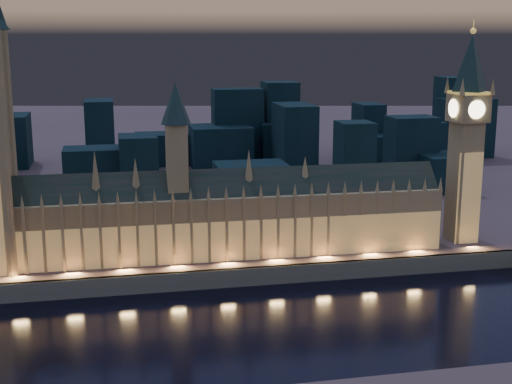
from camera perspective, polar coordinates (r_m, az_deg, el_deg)
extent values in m
plane|color=black|center=(272.65, 1.33, -10.35)|extent=(2000.00, 2000.00, 0.00)
cube|color=#493B3D|center=(773.61, -7.37, 4.82)|extent=(2000.00, 960.00, 8.00)
cube|color=#555653|center=(308.64, -0.39, -6.77)|extent=(2000.00, 2.50, 8.00)
cube|color=olive|center=(321.62, -2.67, -2.63)|extent=(200.25, 22.67, 28.00)
cube|color=tan|center=(313.23, -2.36, -3.99)|extent=(200.00, 0.50, 18.00)
cube|color=black|center=(317.61, -2.70, 0.33)|extent=(200.20, 18.93, 16.26)
cube|color=olive|center=(312.71, -6.35, 2.51)|extent=(9.00, 9.00, 32.00)
cone|color=#172D2F|center=(309.40, -6.46, 7.07)|extent=(13.00, 13.00, 18.00)
cube|color=olive|center=(310.96, -19.43, -3.88)|extent=(1.20, 1.20, 28.00)
cone|color=olive|center=(307.39, -19.64, -0.80)|extent=(2.00, 2.00, 6.00)
cube|color=olive|center=(309.95, -18.02, -3.83)|extent=(1.20, 1.20, 28.00)
cone|color=olive|center=(306.38, -18.22, -0.74)|extent=(2.00, 2.00, 6.00)
cube|color=olive|center=(309.14, -16.60, -3.77)|extent=(1.20, 1.20, 28.00)
cone|color=olive|center=(305.56, -16.79, -0.68)|extent=(2.00, 2.00, 6.00)
cube|color=olive|center=(308.52, -15.18, -3.72)|extent=(1.20, 1.20, 28.00)
cone|color=olive|center=(304.93, -15.35, -0.62)|extent=(2.00, 2.00, 6.00)
cube|color=olive|center=(308.09, -13.75, -3.66)|extent=(1.20, 1.20, 28.00)
cone|color=olive|center=(304.49, -13.91, -0.56)|extent=(2.00, 2.00, 6.00)
cube|color=olive|center=(307.85, -12.32, -3.60)|extent=(1.20, 1.20, 28.00)
cone|color=olive|center=(304.25, -12.46, -0.49)|extent=(2.00, 2.00, 6.00)
cube|color=olive|center=(307.80, -10.88, -3.54)|extent=(1.20, 1.20, 28.00)
cone|color=olive|center=(304.20, -11.02, -0.43)|extent=(2.00, 2.00, 6.00)
cube|color=olive|center=(307.94, -9.45, -3.48)|extent=(1.20, 1.20, 28.00)
cone|color=olive|center=(304.34, -9.57, -0.37)|extent=(2.00, 2.00, 6.00)
cube|color=olive|center=(308.28, -8.02, -3.41)|extent=(1.20, 1.20, 28.00)
cone|color=olive|center=(304.68, -8.12, -0.30)|extent=(2.00, 2.00, 6.00)
cube|color=olive|center=(308.80, -6.59, -3.34)|extent=(1.20, 1.20, 28.00)
cone|color=olive|center=(305.22, -6.68, -0.24)|extent=(2.00, 2.00, 6.00)
cube|color=olive|center=(309.52, -5.17, -3.27)|extent=(1.20, 1.20, 28.00)
cone|color=olive|center=(305.94, -5.25, -0.17)|extent=(2.00, 2.00, 6.00)
cube|color=olive|center=(310.43, -3.76, -3.20)|extent=(1.20, 1.20, 28.00)
cone|color=olive|center=(306.86, -3.82, -0.11)|extent=(2.00, 2.00, 6.00)
cube|color=olive|center=(311.52, -2.36, -3.13)|extent=(1.20, 1.20, 28.00)
cone|color=olive|center=(307.97, -2.40, -0.05)|extent=(2.00, 2.00, 6.00)
cube|color=olive|center=(312.80, -0.97, -3.05)|extent=(1.20, 1.20, 28.00)
cone|color=olive|center=(309.26, -1.00, 0.01)|extent=(2.00, 2.00, 6.00)
cube|color=olive|center=(314.26, 0.41, -2.98)|extent=(1.20, 1.20, 28.00)
cone|color=olive|center=(310.74, 0.40, 0.08)|extent=(2.00, 2.00, 6.00)
cube|color=olive|center=(315.91, 1.78, -2.90)|extent=(1.20, 1.20, 28.00)
cone|color=olive|center=(312.40, 1.78, 0.14)|extent=(2.00, 2.00, 6.00)
cube|color=olive|center=(317.73, 3.13, -2.82)|extent=(1.20, 1.20, 28.00)
cone|color=olive|center=(314.24, 3.14, 0.20)|extent=(2.00, 2.00, 6.00)
cube|color=olive|center=(319.72, 4.47, -2.74)|extent=(1.20, 1.20, 28.00)
cone|color=olive|center=(316.26, 4.49, 0.26)|extent=(2.00, 2.00, 6.00)
cube|color=olive|center=(321.89, 5.78, -2.67)|extent=(1.20, 1.20, 28.00)
cone|color=olive|center=(318.45, 5.82, 0.32)|extent=(2.00, 2.00, 6.00)
cube|color=olive|center=(324.22, 7.08, -2.59)|extent=(1.20, 1.20, 28.00)
cone|color=olive|center=(320.81, 7.13, 0.37)|extent=(2.00, 2.00, 6.00)
cube|color=olive|center=(326.72, 8.36, -2.51)|extent=(1.20, 1.20, 28.00)
cone|color=olive|center=(323.34, 8.42, 0.43)|extent=(2.00, 2.00, 6.00)
cube|color=olive|center=(329.38, 9.62, -2.43)|extent=(1.20, 1.20, 28.00)
cone|color=olive|center=(326.02, 9.69, 0.49)|extent=(2.00, 2.00, 6.00)
cube|color=olive|center=(332.20, 10.86, -2.35)|extent=(1.20, 1.20, 28.00)
cone|color=olive|center=(328.87, 10.94, 0.54)|extent=(2.00, 2.00, 6.00)
cube|color=olive|center=(335.17, 12.08, -2.27)|extent=(1.20, 1.20, 28.00)
cone|color=olive|center=(331.87, 12.17, 0.59)|extent=(2.00, 2.00, 6.00)
cube|color=olive|center=(338.29, 13.27, -2.19)|extent=(1.20, 1.20, 28.00)
cone|color=olive|center=(335.02, 13.37, 0.64)|extent=(2.00, 2.00, 6.00)
cube|color=olive|center=(341.55, 14.44, -2.12)|extent=(1.20, 1.20, 28.00)
cone|color=olive|center=(338.31, 14.56, 0.70)|extent=(2.00, 2.00, 6.00)
cone|color=olive|center=(312.06, -12.74, 1.69)|extent=(4.40, 4.40, 18.00)
cone|color=olive|center=(312.51, -9.61, 1.47)|extent=(4.40, 4.40, 14.00)
cone|color=olive|center=(317.89, -0.58, 2.01)|extent=(4.40, 4.40, 16.00)
cone|color=olive|center=(324.18, 3.94, 1.83)|extent=(4.40, 4.40, 12.00)
cylinder|color=olive|center=(302.58, -19.53, 2.65)|extent=(4.40, 4.40, 99.67)
cylinder|color=olive|center=(324.12, -19.03, 3.30)|extent=(4.40, 4.40, 99.67)
cone|color=#172D2F|center=(320.63, -19.74, 13.01)|extent=(5.20, 5.20, 10.00)
cube|color=olive|center=(355.02, 16.27, 0.79)|extent=(13.21, 13.21, 57.73)
cube|color=tan|center=(351.10, 16.67, -0.51)|extent=(12.00, 0.50, 44.00)
cube|color=olive|center=(349.89, 16.62, 6.46)|extent=(15.00, 15.00, 12.99)
cube|color=#F2C64C|center=(349.28, 16.70, 7.62)|extent=(15.75, 15.75, 1.20)
cone|color=#172D2F|center=(348.51, 16.84, 9.85)|extent=(18.00, 18.00, 26.00)
sphere|color=#F2C64C|center=(348.28, 16.99, 12.23)|extent=(2.80, 2.80, 2.80)
cylinder|color=#F2C64C|center=(348.30, 17.02, 12.64)|extent=(0.40, 0.40, 5.00)
cylinder|color=#FFF2BF|center=(343.11, 17.23, 6.32)|extent=(8.40, 0.50, 8.40)
cylinder|color=#FFF2BF|center=(356.70, 16.04, 6.61)|extent=(8.40, 0.50, 8.40)
cylinder|color=#FFF2BF|center=(346.30, 15.49, 6.48)|extent=(0.50, 8.40, 8.40)
cylinder|color=#FFF2BF|center=(353.60, 17.74, 6.45)|extent=(0.50, 8.40, 8.40)
cone|color=olive|center=(338.92, 16.20, 8.10)|extent=(2.60, 2.60, 8.00)
cone|color=olive|center=(352.23, 15.07, 8.31)|extent=(2.60, 2.60, 8.00)
cone|color=olive|center=(346.14, 18.42, 8.03)|extent=(2.60, 2.60, 8.00)
cone|color=olive|center=(359.18, 17.23, 8.25)|extent=(2.60, 2.60, 8.00)
cube|color=black|center=(395.34, 1.62, -0.17)|extent=(19.03, 19.80, 22.44)
cube|color=black|center=(604.10, 16.37, 4.95)|extent=(42.59, 22.95, 47.61)
cube|color=black|center=(417.12, 7.84, 2.24)|extent=(19.65, 20.18, 48.94)
cube|color=black|center=(552.00, 1.24, 3.94)|extent=(19.44, 30.73, 31.55)
cube|color=black|center=(551.27, -1.51, 5.29)|extent=(37.76, 19.44, 57.55)
cube|color=black|center=(499.36, -12.34, 4.09)|extent=(18.99, 34.57, 54.70)
cube|color=black|center=(409.27, -9.36, 1.54)|extent=(21.11, 25.14, 42.47)
cube|color=black|center=(421.28, -12.50, 1.16)|extent=(38.19, 23.57, 34.48)
cube|color=black|center=(574.22, 9.83, 3.57)|extent=(43.78, 39.06, 21.23)
cube|color=black|center=(570.48, -18.64, 3.94)|extent=(19.72, 40.72, 38.87)
cube|color=black|center=(537.11, -2.85, 3.66)|extent=(44.53, 36.65, 31.10)
cube|color=black|center=(552.69, -7.52, 3.45)|extent=(40.45, 27.15, 24.00)
cube|color=black|center=(512.32, 3.09, 4.27)|extent=(24.63, 41.01, 49.49)
cube|color=black|center=(436.72, -0.26, 0.88)|extent=(44.15, 42.43, 19.81)
cube|color=black|center=(481.32, 12.28, 3.23)|extent=(30.39, 22.61, 45.51)
cube|color=black|center=(562.67, 13.30, 3.83)|extent=(28.33, 19.81, 32.71)
cube|color=black|center=(471.73, 14.53, 1.54)|extent=(24.83, 31.49, 22.96)
cube|color=black|center=(588.86, 8.96, 4.91)|extent=(19.19, 29.53, 43.38)
cube|color=black|center=(564.42, 1.91, 5.67)|extent=(26.00, 26.00, 61.80)
cube|color=black|center=(615.95, 15.51, 5.90)|extent=(26.00, 26.00, 63.90)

